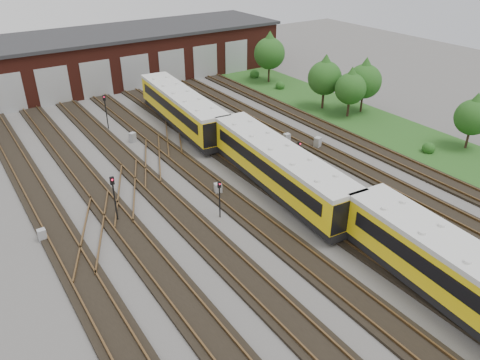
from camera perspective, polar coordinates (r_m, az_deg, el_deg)
ground at (r=33.33m, az=5.88°, el=-4.86°), size 120.00×120.00×0.00m
track_network at (r=33.56m, az=5.03°, el=-4.34°), size 30.40×70.00×0.33m
maintenance_shed at (r=65.51m, az=-17.23°, el=13.96°), size 51.00×12.50×6.35m
grass_verge at (r=51.83m, az=15.36°, el=6.85°), size 8.00×55.00×0.05m
metro_train at (r=35.93m, az=4.74°, el=1.58°), size 4.27×48.38×3.35m
signal_mast_0 at (r=32.93m, az=-15.12°, el=-1.61°), size 0.30×0.28×3.55m
signal_mast_1 at (r=32.52m, az=-2.51°, el=-1.82°), size 0.25×0.24×2.88m
signal_mast_2 at (r=49.43m, az=-16.07°, el=8.50°), size 0.32×0.31×3.55m
signal_mast_3 at (r=37.88m, az=7.12°, el=3.02°), size 0.30×0.29×3.27m
relay_cabinet_0 at (r=33.50m, az=-22.97°, el=-6.20°), size 0.52×0.43×0.86m
relay_cabinet_1 at (r=46.18m, az=-12.96°, el=5.09°), size 0.71×0.66×0.94m
relay_cabinet_2 at (r=36.08m, az=-2.69°, el=-1.08°), size 0.65×0.58×0.91m
relay_cabinet_3 at (r=44.96m, az=5.72°, el=5.06°), size 0.60×0.51×0.96m
relay_cabinet_4 at (r=44.30m, az=9.43°, el=4.50°), size 0.79×0.72×1.06m
tree_0 at (r=62.85m, az=3.62°, el=15.58°), size 4.03×4.03×6.69m
tree_1 at (r=53.63m, az=10.33°, el=12.60°), size 3.75×3.75×6.21m
tree_2 at (r=53.45m, az=14.98°, el=12.01°), size 3.71×3.71×6.14m
tree_3 at (r=51.78m, az=13.36°, el=11.21°), size 3.33×3.33×5.51m
tree_4 at (r=47.49m, az=26.62°, el=7.30°), size 3.26×3.26×5.40m
bush_0 at (r=46.14m, az=22.03°, el=3.78°), size 1.14×1.14×1.14m
bush_1 at (r=61.00m, az=4.92°, el=11.52°), size 1.15×1.15×1.15m
bush_2 at (r=65.74m, az=1.79°, el=12.92°), size 1.29×1.29×1.29m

